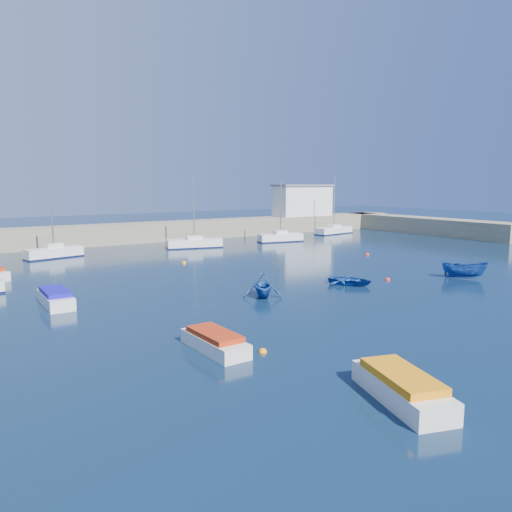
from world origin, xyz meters
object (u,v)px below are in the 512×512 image
sailboat_5 (54,252)px  dinghy_right (465,270)px  dinghy_left (262,285)px  motorboat_3 (402,387)px  motorboat_1 (56,298)px  dinghy_center (350,280)px  sailboat_6 (194,243)px  sailboat_7 (281,237)px  sailboat_8 (334,230)px  harbor_office (302,201)px  motorboat_0 (215,342)px

sailboat_5 → dinghy_right: 41.82m
dinghy_left → motorboat_3: bearing=-79.5°
motorboat_1 → dinghy_center: bearing=-14.9°
sailboat_6 → dinghy_left: sailboat_6 is taller
sailboat_6 → sailboat_7: bearing=-79.0°
sailboat_7 → sailboat_6: bearing=97.4°
sailboat_5 → motorboat_1: bearing=155.1°
sailboat_6 → sailboat_8: (26.71, 3.49, -0.03)m
sailboat_5 → sailboat_8: sailboat_8 is taller
harbor_office → motorboat_1: 56.98m
harbor_office → motorboat_0: (-42.18, -46.11, -4.64)m
sailboat_8 → harbor_office: bearing=0.7°
sailboat_6 → sailboat_8: 26.93m
motorboat_0 → motorboat_1: 14.57m
sailboat_7 → dinghy_center: 30.13m
motorboat_1 → sailboat_5: bearing=79.1°
sailboat_6 → motorboat_0: (-16.69, -35.96, -0.16)m
harbor_office → motorboat_3: 67.61m
motorboat_0 → motorboat_3: size_ratio=0.85×
sailboat_8 → dinghy_right: bearing=145.2°
harbor_office → dinghy_left: harbor_office is taller
sailboat_6 → sailboat_8: sailboat_8 is taller
harbor_office → dinghy_center: harbor_office is taller
sailboat_6 → motorboat_3: (-13.55, -44.86, -0.08)m
dinghy_left → dinghy_right: (18.58, -3.65, -0.14)m
dinghy_left → dinghy_right: dinghy_left is taller
sailboat_5 → motorboat_0: sailboat_5 is taller
sailboat_8 → dinghy_center: bearing=130.1°
sailboat_6 → motorboat_3: size_ratio=1.77×
harbor_office → dinghy_right: 44.31m
dinghy_right → sailboat_8: bearing=24.1°
harbor_office → dinghy_left: (-33.72, -37.76, -4.25)m
sailboat_6 → sailboat_7: (13.02, -0.68, 0.01)m
dinghy_center → sailboat_8: bearing=20.8°
harbor_office → sailboat_6: size_ratio=1.10×
sailboat_5 → dinghy_left: bearing=-176.9°
sailboat_8 → motorboat_3: sailboat_8 is taller
sailboat_6 → dinghy_right: sailboat_6 is taller
motorboat_0 → dinghy_center: 18.64m
harbor_office → sailboat_7: sailboat_7 is taller
harbor_office → sailboat_6: 27.80m
dinghy_left → dinghy_right: bearing=16.5°
harbor_office → sailboat_7: 17.11m
sailboat_7 → dinghy_center: sailboat_7 is taller
sailboat_8 → dinghy_left: sailboat_8 is taller
harbor_office → sailboat_8: sailboat_8 is taller
sailboat_5 → dinghy_left: 29.46m
motorboat_0 → sailboat_5: bearing=88.3°
motorboat_1 → sailboat_6: bearing=46.4°
harbor_office → sailboat_6: sailboat_6 is taller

